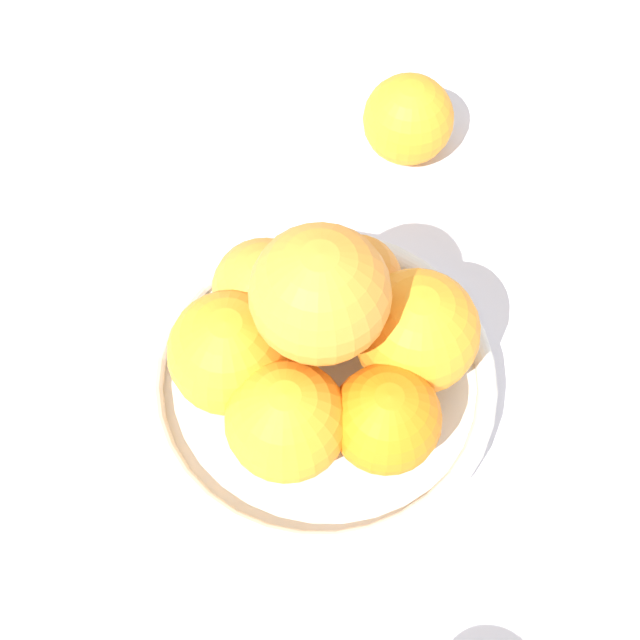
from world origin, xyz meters
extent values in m
plane|color=silver|center=(0.00, 0.00, 0.00)|extent=(4.00, 4.00, 0.00)
cylinder|color=silver|center=(0.00, 0.00, 0.01)|extent=(0.23, 0.23, 0.02)
torus|color=silver|center=(0.00, 0.00, 0.02)|extent=(0.24, 0.24, 0.01)
sphere|color=orange|center=(-0.06, -0.01, 0.07)|extent=(0.07, 0.07, 0.07)
sphere|color=orange|center=(-0.02, -0.05, 0.07)|extent=(0.08, 0.08, 0.08)
sphere|color=orange|center=(0.04, -0.04, 0.07)|extent=(0.08, 0.08, 0.08)
sphere|color=orange|center=(0.06, 0.01, 0.07)|extent=(0.07, 0.07, 0.07)
sphere|color=orange|center=(0.02, 0.06, 0.07)|extent=(0.08, 0.08, 0.08)
sphere|color=orange|center=(-0.03, 0.04, 0.06)|extent=(0.06, 0.06, 0.06)
sphere|color=orange|center=(0.00, 0.01, 0.12)|extent=(0.07, 0.07, 0.07)
sphere|color=orange|center=(0.00, 0.00, 0.13)|extent=(0.08, 0.08, 0.08)
sphere|color=orange|center=(-0.16, 0.16, 0.04)|extent=(0.07, 0.07, 0.07)
cube|color=white|center=(-0.04, 0.30, 0.00)|extent=(0.17, 0.17, 0.01)
camera|label=1|loc=(0.23, -0.12, 0.57)|focal=50.00mm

